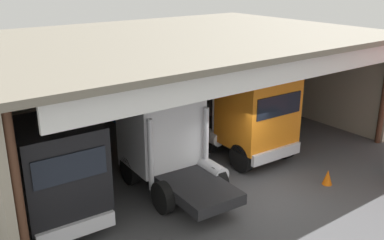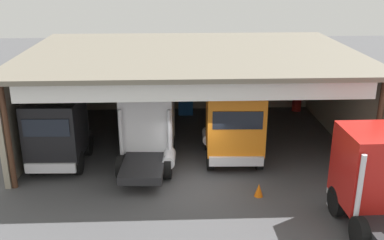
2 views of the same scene
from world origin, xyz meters
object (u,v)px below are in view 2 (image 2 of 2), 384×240
object	(u,v)px
truck_black_left_bay	(57,131)
oil_drum	(297,104)
truck_white_right_bay	(148,124)
truck_red_center_bay	(377,178)
truck_orange_center_right_bay	(233,126)
tool_cart	(186,106)
traffic_cone	(259,190)

from	to	relation	value
truck_black_left_bay	oil_drum	xyz separation A→B (m)	(13.28, 7.84, -1.34)
truck_white_right_bay	truck_red_center_bay	xyz separation A→B (m)	(8.41, -5.71, -0.05)
truck_orange_center_right_bay	truck_red_center_bay	size ratio (longest dim) A/B	1.05
truck_white_right_bay	tool_cart	bearing A→B (deg)	77.58
truck_orange_center_right_bay	oil_drum	world-z (taller)	truck_orange_center_right_bay
truck_orange_center_right_bay	truck_red_center_bay	bearing A→B (deg)	130.32
truck_orange_center_right_bay	oil_drum	xyz separation A→B (m)	(5.15, 7.65, -1.38)
truck_black_left_bay	tool_cart	xyz separation A→B (m)	(6.09, 7.44, -1.31)
truck_white_right_bay	traffic_cone	bearing A→B (deg)	-33.80
truck_white_right_bay	oil_drum	size ratio (longest dim) A/B	5.46
truck_orange_center_right_bay	tool_cart	xyz separation A→B (m)	(-2.04, 7.25, -1.35)
truck_black_left_bay	truck_orange_center_right_bay	world-z (taller)	truck_orange_center_right_bay
truck_red_center_bay	tool_cart	size ratio (longest dim) A/B	4.50
truck_black_left_bay	tool_cart	bearing A→B (deg)	-127.51
truck_red_center_bay	tool_cart	distance (m)	14.38
truck_white_right_bay	truck_red_center_bay	bearing A→B (deg)	-31.01
truck_black_left_bay	traffic_cone	bearing A→B (deg)	162.09
truck_orange_center_right_bay	traffic_cone	bearing A→B (deg)	102.98
truck_white_right_bay	tool_cart	xyz separation A→B (m)	(1.97, 7.07, -1.44)
truck_white_right_bay	oil_drum	distance (m)	11.91
truck_white_right_bay	truck_orange_center_right_bay	world-z (taller)	truck_white_right_bay
oil_drum	traffic_cone	world-z (taller)	oil_drum
truck_black_left_bay	tool_cart	size ratio (longest dim) A/B	4.46
oil_drum	tool_cart	world-z (taller)	tool_cart
truck_red_center_bay	traffic_cone	bearing A→B (deg)	148.58
truck_white_right_bay	truck_black_left_bay	bearing A→B (deg)	-171.72
truck_orange_center_right_bay	truck_red_center_bay	world-z (taller)	truck_orange_center_right_bay
truck_red_center_bay	oil_drum	distance (m)	13.27
truck_white_right_bay	truck_red_center_bay	world-z (taller)	truck_white_right_bay
truck_black_left_bay	truck_red_center_bay	xyz separation A→B (m)	(12.53, -5.34, 0.07)
traffic_cone	oil_drum	bearing A→B (deg)	67.75
truck_orange_center_right_bay	truck_red_center_bay	distance (m)	7.06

